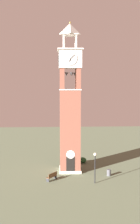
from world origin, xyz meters
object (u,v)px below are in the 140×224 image
clock_tower (70,110)px  trash_bin (109,173)px  park_bench (52,176)px  lamp_post (95,162)px

clock_tower → trash_bin: 9.44m
park_bench → lamp_post: size_ratio=0.42×
park_bench → lamp_post: lamp_post is taller
clock_tower → park_bench: (-2.37, -3.73, -7.69)m
park_bench → trash_bin: (7.20, 1.39, -0.08)m
clock_tower → lamp_post: clock_tower is taller
clock_tower → park_bench: size_ratio=12.77×
clock_tower → lamp_post: 7.98m
clock_tower → trash_bin: (4.83, -2.34, -7.77)m
lamp_post → trash_bin: size_ratio=4.55×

